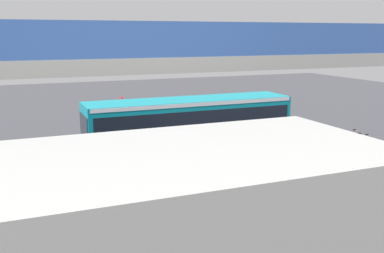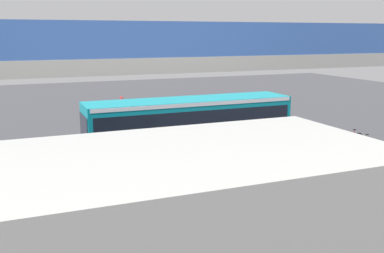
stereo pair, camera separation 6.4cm
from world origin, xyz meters
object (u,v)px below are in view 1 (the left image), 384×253
at_px(bicycle_red, 351,139).
at_px(bicycle_blue, 314,139).
at_px(city_bus, 189,122).
at_px(bicycle_green, 364,144).
at_px(traffic_sign, 122,111).

bearing_deg(bicycle_red, bicycle_blue, -24.62).
height_order(city_bus, bicycle_red, city_bus).
relative_size(city_bus, bicycle_blue, 6.52).
bearing_deg(bicycle_blue, bicycle_green, 128.15).
bearing_deg(bicycle_red, city_bus, -9.93).
bearing_deg(traffic_sign, bicycle_green, 147.46).
xyz_separation_m(city_bus, bicycle_green, (-9.68, 3.06, -1.51)).
distance_m(bicycle_red, traffic_sign, 14.28).
distance_m(bicycle_green, bicycle_blue, 2.88).
bearing_deg(traffic_sign, city_bus, 118.85).
xyz_separation_m(city_bus, traffic_sign, (2.65, -4.80, 0.01)).
height_order(bicycle_red, bicycle_blue, same).
xyz_separation_m(bicycle_green, bicycle_blue, (1.78, -2.26, 0.00)).
relative_size(bicycle_green, bicycle_blue, 1.00).
distance_m(city_bus, bicycle_blue, 8.09).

